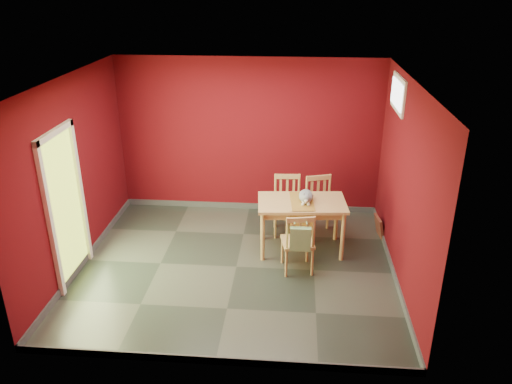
# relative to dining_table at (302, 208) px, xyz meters

# --- Properties ---
(ground) EXTENTS (4.50, 4.50, 0.00)m
(ground) POSITION_rel_dining_table_xyz_m (-0.92, -0.59, -0.71)
(ground) COLOR #2D342D
(ground) RESTS_ON ground
(room_shell) EXTENTS (4.50, 4.50, 4.50)m
(room_shell) POSITION_rel_dining_table_xyz_m (-0.92, -0.59, -0.66)
(room_shell) COLOR #51080E
(room_shell) RESTS_ON ground
(doorway) EXTENTS (0.06, 1.01, 2.13)m
(doorway) POSITION_rel_dining_table_xyz_m (-3.15, -0.99, 0.41)
(doorway) COLOR #B7D838
(doorway) RESTS_ON ground
(window) EXTENTS (0.05, 0.90, 0.50)m
(window) POSITION_rel_dining_table_xyz_m (1.30, 0.41, 1.64)
(window) COLOR white
(window) RESTS_ON room_shell
(outlet_plate) EXTENTS (0.08, 0.02, 0.12)m
(outlet_plate) POSITION_rel_dining_table_xyz_m (0.68, 1.40, -0.41)
(outlet_plate) COLOR silver
(outlet_plate) RESTS_ON room_shell
(dining_table) EXTENTS (1.36, 0.86, 0.81)m
(dining_table) POSITION_rel_dining_table_xyz_m (0.00, 0.00, 0.00)
(dining_table) COLOR tan
(dining_table) RESTS_ON ground
(table_runner) EXTENTS (0.39, 0.72, 0.35)m
(table_runner) POSITION_rel_dining_table_xyz_m (0.00, -0.12, 0.05)
(table_runner) COLOR olive
(table_runner) RESTS_ON dining_table
(chair_far_left) EXTENTS (0.48, 0.48, 0.96)m
(chair_far_left) POSITION_rel_dining_table_xyz_m (-0.23, 0.57, -0.22)
(chair_far_left) COLOR tan
(chair_far_left) RESTS_ON ground
(chair_far_right) EXTENTS (0.57, 0.57, 0.97)m
(chair_far_right) POSITION_rel_dining_table_xyz_m (0.31, 0.53, -0.21)
(chair_far_right) COLOR tan
(chair_far_right) RESTS_ON ground
(chair_near) EXTENTS (0.50, 0.50, 0.92)m
(chair_near) POSITION_rel_dining_table_xyz_m (-0.04, -0.61, -0.24)
(chair_near) COLOR tan
(chair_near) RESTS_ON ground
(tote_bag) EXTENTS (0.28, 0.18, 0.40)m
(tote_bag) POSITION_rel_dining_table_xyz_m (-0.02, -0.83, -0.08)
(tote_bag) COLOR #719C64
(tote_bag) RESTS_ON chair_near
(cat) EXTENTS (0.26, 0.45, 0.22)m
(cat) POSITION_rel_dining_table_xyz_m (0.06, 0.03, 0.21)
(cat) COLOR slate
(cat) RESTS_ON table_runner
(picture_frame) EXTENTS (0.16, 0.35, 0.34)m
(picture_frame) POSITION_rel_dining_table_xyz_m (1.27, 0.52, -0.54)
(picture_frame) COLOR brown
(picture_frame) RESTS_ON ground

